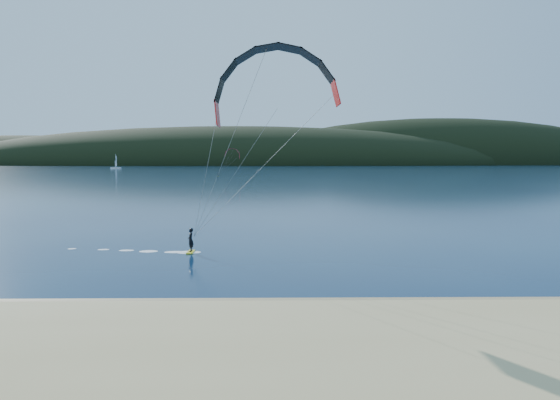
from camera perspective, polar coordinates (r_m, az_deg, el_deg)
ground at (r=22.52m, az=-8.82°, el=-14.86°), size 1800.00×1800.00×0.00m
wet_sand at (r=26.76m, az=-7.45°, el=-11.58°), size 220.00×2.50×0.10m
headland at (r=766.35m, az=-0.97°, el=3.95°), size 1200.00×310.00×140.00m
kitesurfer_near at (r=36.18m, az=-0.76°, el=9.66°), size 22.20×7.96×14.00m
kitesurfer_far at (r=227.55m, az=-5.36°, el=4.86°), size 10.72×5.11×11.54m
sailboat at (r=438.83m, az=-17.80°, el=3.44°), size 8.47×5.49×12.13m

